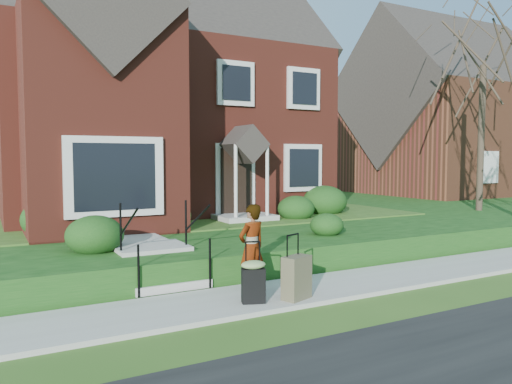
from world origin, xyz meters
TOP-DOWN VIEW (x-y plane):
  - ground at (0.00, 0.00)m, footprint 120.00×120.00m
  - sidewalk at (0.00, 0.00)m, footprint 60.00×1.60m
  - terrace at (4.00, 10.90)m, footprint 44.00×20.00m
  - walkway at (-2.50, 5.00)m, footprint 1.20×6.00m
  - main_house at (-0.21, 9.61)m, footprint 10.40×10.20m
  - neighbour_house at (16.00, 11.00)m, footprint 9.40×8.00m
  - front_steps at (-2.50, 1.84)m, footprint 1.40×2.02m
  - foundation_shrubs at (0.03, 4.85)m, footprint 9.76×4.71m
  - woman at (-1.29, 0.30)m, footprint 0.64×0.50m
  - suitcase_black at (-1.60, -0.34)m, footprint 0.50×0.46m
  - suitcase_olive at (-0.87, -0.49)m, footprint 0.57×0.43m
  - tree_gap at (9.64, 4.04)m, footprint 5.43×5.43m

SIDE VIEW (x-z plane):
  - ground at x=0.00m, z-range 0.00..0.00m
  - sidewalk at x=0.00m, z-range 0.00..0.08m
  - terrace at x=4.00m, z-range 0.00..0.60m
  - suitcase_olive at x=-0.87m, z-range -0.10..0.99m
  - suitcase_black at x=-1.60m, z-range -0.03..0.97m
  - front_steps at x=-2.50m, z-range -0.28..1.22m
  - walkway at x=-2.50m, z-range 0.60..0.66m
  - woman at x=-1.29m, z-range 0.08..1.62m
  - foundation_shrubs at x=0.03m, z-range 0.54..1.57m
  - neighbour_house at x=16.00m, z-range 0.65..9.85m
  - main_house at x=-0.21m, z-range 0.56..9.96m
  - tree_gap at x=9.64m, z-range 2.15..9.91m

